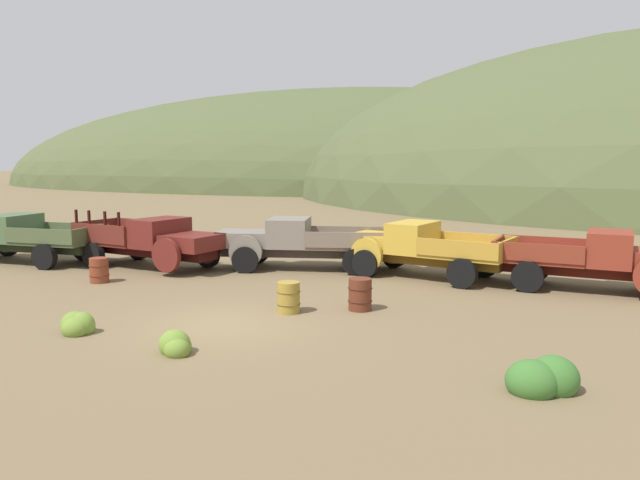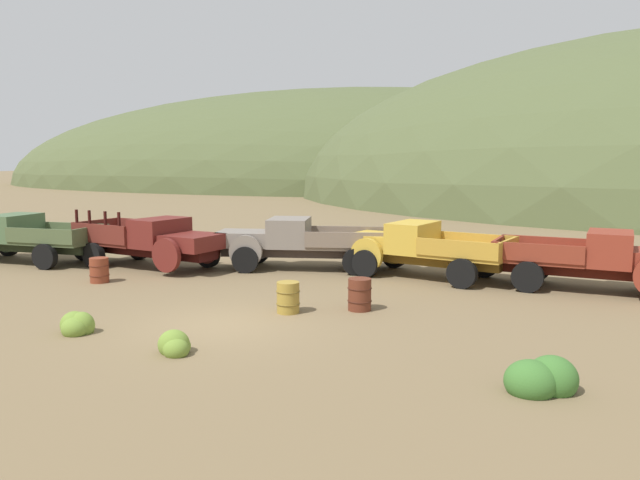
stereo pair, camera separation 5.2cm
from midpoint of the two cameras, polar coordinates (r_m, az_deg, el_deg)
name	(u,v)px [view 1 (the left image)]	position (r m, az deg, el deg)	size (l,w,h in m)	color
ground_plane	(221,325)	(15.66, -9.22, -7.72)	(300.00, 300.00, 0.00)	brown
hill_far_left	(335,186)	(92.58, 1.41, 5.01)	(109.77, 54.57, 28.04)	#4C5633
truck_weathered_green	(15,237)	(27.39, -26.32, 0.26)	(6.28, 2.58, 1.89)	#232B1B
truck_oxblood	(158,241)	(23.83, -14.73, -0.13)	(6.24, 3.35, 2.16)	black
truck_primer_gray	(291,242)	(23.02, -2.71, -0.21)	(6.75, 3.34, 1.89)	#3D322D
truck_faded_yellow	(414,248)	(21.84, 8.61, -0.72)	(6.00, 3.60, 1.89)	brown
truck_rust_red	(605,260)	(20.89, 24.65, -1.68)	(5.89, 2.82, 1.89)	#42140D
oil_drum_spare	(360,294)	(16.86, 3.62, -5.01)	(0.67, 0.67, 0.87)	#5B2819
oil_drum_by_truck	(99,270)	(21.81, -19.71, -2.63)	(0.65, 0.65, 0.83)	brown
oil_drum_foreground	(289,297)	(16.58, -3.00, -5.29)	(0.64, 0.64, 0.83)	olive
bush_near_barrel	(77,326)	(15.81, -21.49, -7.38)	(0.86, 0.77, 0.65)	olive
bush_front_left	(543,380)	(11.85, 19.68, -12.01)	(1.27, 1.04, 0.83)	#3D702D
bush_back_edge	(176,346)	(13.62, -13.19, -9.49)	(0.77, 0.72, 0.64)	olive
bush_lone_scrub	(124,246)	(28.86, -17.64, -0.49)	(1.04, 0.85, 1.03)	#3D702D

